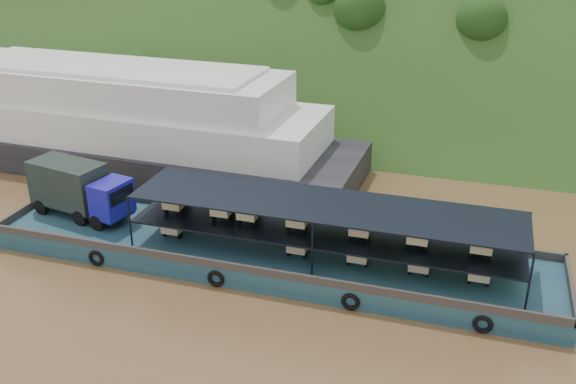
% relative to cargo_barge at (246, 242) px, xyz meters
% --- Properties ---
extents(ground, '(160.00, 160.00, 0.00)m').
position_rel_cargo_barge_xyz_m(ground, '(3.57, 0.87, -1.22)').
color(ground, brown).
rests_on(ground, ground).
extents(hillside, '(140.00, 39.60, 39.60)m').
position_rel_cargo_barge_xyz_m(hillside, '(3.57, 36.87, -1.22)').
color(hillside, '#1C3613').
rests_on(hillside, ground).
extents(cargo_barge, '(35.00, 7.18, 4.88)m').
position_rel_cargo_barge_xyz_m(cargo_barge, '(0.00, 0.00, 0.00)').
color(cargo_barge, '#16314D').
rests_on(cargo_barge, ground).
extents(passenger_ferry, '(42.49, 11.64, 8.55)m').
position_rel_cargo_barge_xyz_m(passenger_ferry, '(-16.50, 12.47, 2.48)').
color(passenger_ferry, black).
rests_on(passenger_ferry, ground).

